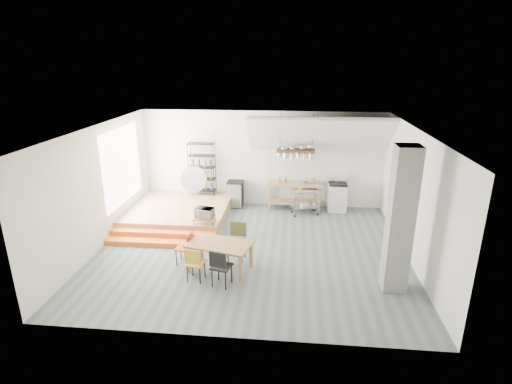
# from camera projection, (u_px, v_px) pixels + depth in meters

# --- Properties ---
(floor) EXTENTS (8.00, 8.00, 0.00)m
(floor) POSITION_uv_depth(u_px,v_px,m) (251.00, 250.00, 10.54)
(floor) COLOR #556063
(floor) RESTS_ON ground
(wall_back) EXTENTS (8.00, 0.04, 3.20)m
(wall_back) POSITION_uv_depth(u_px,v_px,m) (262.00, 159.00, 13.33)
(wall_back) COLOR silver
(wall_back) RESTS_ON ground
(wall_left) EXTENTS (0.04, 7.00, 3.20)m
(wall_left) POSITION_uv_depth(u_px,v_px,m) (99.00, 188.00, 10.41)
(wall_left) COLOR silver
(wall_left) RESTS_ON ground
(wall_right) EXTENTS (0.04, 7.00, 3.20)m
(wall_right) POSITION_uv_depth(u_px,v_px,m) (415.00, 198.00, 9.66)
(wall_right) COLOR silver
(wall_right) RESTS_ON ground
(ceiling) EXTENTS (8.00, 7.00, 0.02)m
(ceiling) POSITION_uv_depth(u_px,v_px,m) (251.00, 129.00, 9.52)
(ceiling) COLOR white
(ceiling) RESTS_ON wall_back
(slope_ceiling) EXTENTS (4.40, 1.44, 1.32)m
(slope_ceiling) POSITION_uv_depth(u_px,v_px,m) (319.00, 135.00, 12.29)
(slope_ceiling) COLOR white
(slope_ceiling) RESTS_ON wall_back
(window_pane) EXTENTS (0.02, 2.50, 2.20)m
(window_pane) POSITION_uv_depth(u_px,v_px,m) (122.00, 166.00, 11.75)
(window_pane) COLOR white
(window_pane) RESTS_ON wall_left
(platform) EXTENTS (3.00, 3.00, 0.40)m
(platform) POSITION_uv_depth(u_px,v_px,m) (180.00, 212.00, 12.60)
(platform) COLOR #936C49
(platform) RESTS_ON ground
(step_lower) EXTENTS (3.00, 0.35, 0.13)m
(step_lower) POSITION_uv_depth(u_px,v_px,m) (160.00, 243.00, 10.80)
(step_lower) COLOR orange
(step_lower) RESTS_ON ground
(step_upper) EXTENTS (3.00, 0.35, 0.27)m
(step_upper) POSITION_uv_depth(u_px,v_px,m) (164.00, 235.00, 11.11)
(step_upper) COLOR orange
(step_upper) RESTS_ON ground
(concrete_column) EXTENTS (0.50, 0.50, 3.20)m
(concrete_column) POSITION_uv_depth(u_px,v_px,m) (400.00, 221.00, 8.31)
(concrete_column) COLOR slate
(concrete_column) RESTS_ON ground
(kitchen_counter) EXTENTS (1.80, 0.60, 0.91)m
(kitchen_counter) POSITION_uv_depth(u_px,v_px,m) (294.00, 191.00, 13.21)
(kitchen_counter) COLOR #936C49
(kitchen_counter) RESTS_ON ground
(stove) EXTENTS (0.60, 0.60, 1.18)m
(stove) POSITION_uv_depth(u_px,v_px,m) (337.00, 197.00, 13.13)
(stove) COLOR white
(stove) RESTS_ON ground
(pot_rack) EXTENTS (1.20, 0.50, 1.43)m
(pot_rack) POSITION_uv_depth(u_px,v_px,m) (297.00, 153.00, 12.56)
(pot_rack) COLOR #392216
(pot_rack) RESTS_ON ceiling
(wire_shelving) EXTENTS (0.88, 0.38, 1.80)m
(wire_shelving) POSITION_uv_depth(u_px,v_px,m) (202.00, 168.00, 13.32)
(wire_shelving) COLOR black
(wire_shelving) RESTS_ON platform
(microwave_shelf) EXTENTS (0.60, 0.40, 0.16)m
(microwave_shelf) POSITION_uv_depth(u_px,v_px,m) (205.00, 218.00, 11.21)
(microwave_shelf) COLOR #936C49
(microwave_shelf) RESTS_ON platform
(paper_lantern) EXTENTS (0.60, 0.60, 0.60)m
(paper_lantern) POSITION_uv_depth(u_px,v_px,m) (193.00, 179.00, 9.05)
(paper_lantern) COLOR white
(paper_lantern) RESTS_ON ceiling
(dining_table) EXTENTS (1.63, 1.16, 0.70)m
(dining_table) POSITION_uv_depth(u_px,v_px,m) (219.00, 246.00, 9.36)
(dining_table) COLOR olive
(dining_table) RESTS_ON ground
(chair_mustard) EXTENTS (0.43, 0.43, 0.83)m
(chair_mustard) POSITION_uv_depth(u_px,v_px,m) (194.00, 262.00, 8.91)
(chair_mustard) COLOR gold
(chair_mustard) RESTS_ON ground
(chair_black) EXTENTS (0.50, 0.50, 0.90)m
(chair_black) POSITION_uv_depth(u_px,v_px,m) (220.00, 265.00, 8.69)
(chair_black) COLOR black
(chair_black) RESTS_ON ground
(chair_olive) EXTENTS (0.48, 0.48, 0.95)m
(chair_olive) POSITION_uv_depth(u_px,v_px,m) (237.00, 238.00, 9.93)
(chair_olive) COLOR brown
(chair_olive) RESTS_ON ground
(chair_red) EXTENTS (0.41, 0.41, 0.81)m
(chair_red) POSITION_uv_depth(u_px,v_px,m) (186.00, 246.00, 9.70)
(chair_red) COLOR #C44A1C
(chair_red) RESTS_ON ground
(rolling_cart) EXTENTS (0.91, 0.66, 0.82)m
(rolling_cart) POSITION_uv_depth(u_px,v_px,m) (305.00, 199.00, 12.79)
(rolling_cart) COLOR silver
(rolling_cart) RESTS_ON ground
(mini_fridge) EXTENTS (0.52, 0.52, 0.88)m
(mini_fridge) POSITION_uv_depth(u_px,v_px,m) (235.00, 194.00, 13.50)
(mini_fridge) COLOR black
(mini_fridge) RESTS_ON ground
(microwave) EXTENTS (0.56, 0.44, 0.28)m
(microwave) POSITION_uv_depth(u_px,v_px,m) (204.00, 213.00, 11.16)
(microwave) COLOR beige
(microwave) RESTS_ON microwave_shelf
(bowl) EXTENTS (0.25, 0.25, 0.05)m
(bowl) POSITION_uv_depth(u_px,v_px,m) (306.00, 183.00, 13.03)
(bowl) COLOR silver
(bowl) RESTS_ON kitchen_counter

